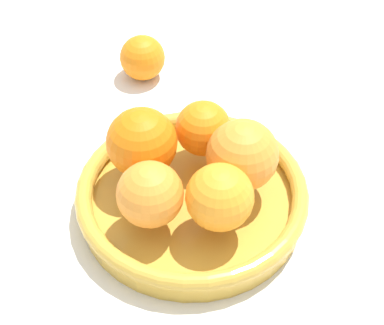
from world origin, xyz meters
The scene contains 4 objects.
ground_plane centered at (0.00, 0.00, 0.00)m, with size 4.00×4.00×0.00m, color white.
fruit_bowl centered at (0.00, 0.00, 0.02)m, with size 0.27×0.27×0.04m.
orange_pile centered at (0.00, 0.00, 0.08)m, with size 0.19×0.19×0.08m.
stray_orange centered at (-0.18, 0.20, 0.03)m, with size 0.07×0.07×0.07m, color orange.
Camera 1 is at (0.22, -0.45, 0.59)m, focal length 60.00 mm.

